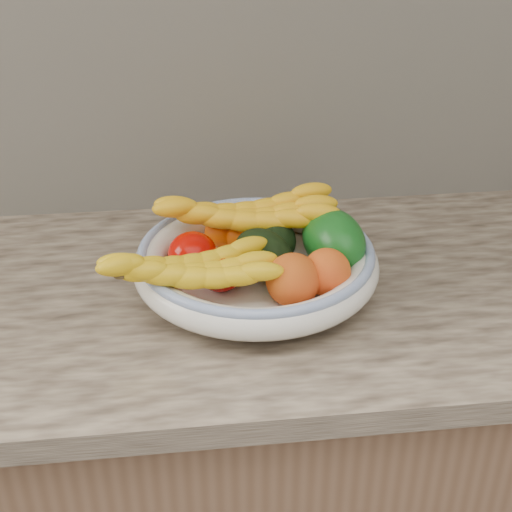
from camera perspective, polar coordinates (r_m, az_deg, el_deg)
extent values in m
cube|color=brown|center=(1.48, -0.10, -17.76)|extent=(2.40, 0.62, 0.86)
cube|color=tan|center=(1.19, -0.11, -2.88)|extent=(2.44, 0.66, 0.04)
cube|color=beige|center=(1.36, -1.68, 13.91)|extent=(2.40, 0.02, 0.50)
cylinder|color=white|center=(1.15, 0.00, -2.24)|extent=(0.13, 0.13, 0.02)
cylinder|color=white|center=(1.15, 0.00, -1.65)|extent=(0.32, 0.32, 0.01)
torus|color=white|center=(1.13, 0.00, -0.53)|extent=(0.39, 0.39, 0.05)
torus|color=#3A5DA4|center=(1.12, 0.00, 0.44)|extent=(0.37, 0.37, 0.02)
ellipsoid|color=#FF6005|center=(1.21, -2.86, 1.93)|extent=(0.07, 0.07, 0.05)
ellipsoid|color=orange|center=(1.24, 0.77, 2.61)|extent=(0.07, 0.07, 0.05)
ellipsoid|color=orange|center=(1.18, -0.06, 1.18)|extent=(0.07, 0.07, 0.05)
ellipsoid|color=#F26005|center=(1.20, -1.21, 1.72)|extent=(0.06, 0.06, 0.05)
ellipsoid|color=#C20700|center=(1.13, -5.10, 0.17)|extent=(0.10, 0.10, 0.07)
ellipsoid|color=#A40200|center=(1.09, -2.86, -1.10)|extent=(0.10, 0.10, 0.07)
ellipsoid|color=black|center=(1.13, 0.59, 0.24)|extent=(0.12, 0.13, 0.08)
ellipsoid|color=black|center=(1.16, 1.70, 1.18)|extent=(0.08, 0.10, 0.06)
ellipsoid|color=#0F5013|center=(1.15, 6.21, 1.28)|extent=(0.15, 0.16, 0.12)
ellipsoid|color=orange|center=(1.06, 2.98, -1.93)|extent=(0.11, 0.11, 0.08)
ellipsoid|color=orange|center=(1.07, 5.67, -1.29)|extent=(0.09, 0.09, 0.07)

